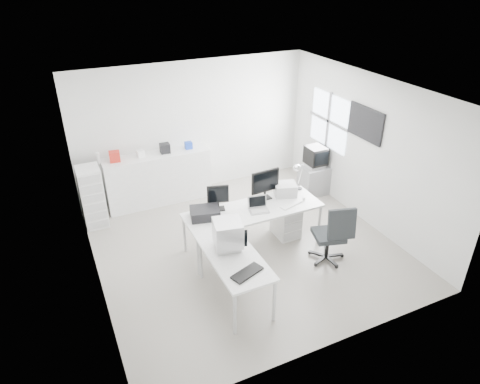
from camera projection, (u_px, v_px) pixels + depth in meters
name	position (u px, v px, depth m)	size (l,w,h in m)	color
floor	(245.00, 246.00, 7.66)	(5.00, 5.00, 0.01)	beige
ceiling	(246.00, 91.00, 6.32)	(5.00, 5.00, 0.01)	white
back_wall	(194.00, 128.00, 8.98)	(5.00, 0.02, 2.80)	silver
left_wall	(86.00, 209.00, 6.06)	(0.02, 5.00, 2.80)	silver
right_wall	(367.00, 150.00, 7.92)	(0.02, 5.00, 2.80)	silver
window	(329.00, 121.00, 8.77)	(0.02, 1.20, 1.10)	white
wall_picture	(366.00, 123.00, 7.75)	(0.04, 0.90, 0.60)	black
main_desk	(253.00, 227.00, 7.50)	(2.40, 0.80, 0.75)	silver
side_desk	(235.00, 278.00, 6.31)	(0.70, 1.40, 0.75)	silver
drawer_pedestal	(286.00, 221.00, 7.84)	(0.40, 0.50, 0.60)	silver
inkjet_printer	(205.00, 213.00, 7.05)	(0.47, 0.37, 0.17)	black
lcd_monitor_small	(218.00, 198.00, 7.21)	(0.37, 0.21, 0.46)	black
lcd_monitor_large	(265.00, 184.00, 7.52)	(0.54, 0.22, 0.56)	black
laptop	(259.00, 206.00, 7.22)	(0.29, 0.30, 0.20)	#B7B7BA
white_keyboard	(291.00, 205.00, 7.44)	(0.43, 0.13, 0.02)	silver
white_mouse	(304.00, 199.00, 7.58)	(0.06, 0.06, 0.06)	silver
laser_printer	(285.00, 189.00, 7.72)	(0.39, 0.33, 0.22)	#B4B4B4
desk_lamp	(300.00, 179.00, 7.87)	(0.14, 0.14, 0.43)	silver
crt_monitor	(228.00, 234.00, 6.21)	(0.43, 0.43, 0.49)	#B7B7BA
black_keyboard	(247.00, 273.00, 5.81)	(0.47, 0.19, 0.03)	black
office_chair	(329.00, 232.00, 7.07)	(0.62, 0.62, 1.08)	#2A2E30
tv_cabinet	(314.00, 180.00, 9.26)	(0.57, 0.47, 0.62)	gray
crt_tv	(316.00, 157.00, 9.01)	(0.50, 0.48, 0.45)	black
sideboard	(158.00, 178.00, 8.84)	(2.14, 0.54, 1.07)	silver
clutter_box_a	(115.00, 156.00, 8.24)	(0.20, 0.18, 0.20)	red
clutter_box_b	(140.00, 154.00, 8.44)	(0.14, 0.12, 0.14)	silver
clutter_box_c	(165.00, 148.00, 8.61)	(0.19, 0.18, 0.19)	black
clutter_box_d	(189.00, 145.00, 8.81)	(0.14, 0.13, 0.14)	#1A3FBB
clutter_bottle	(98.00, 158.00, 8.16)	(0.07, 0.07, 0.22)	silver
filing_cabinet	(92.00, 197.00, 8.02)	(0.42, 0.49, 1.19)	silver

